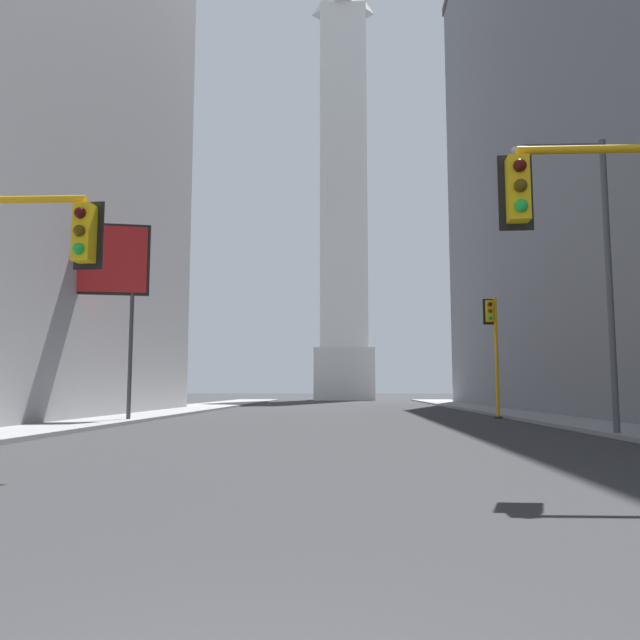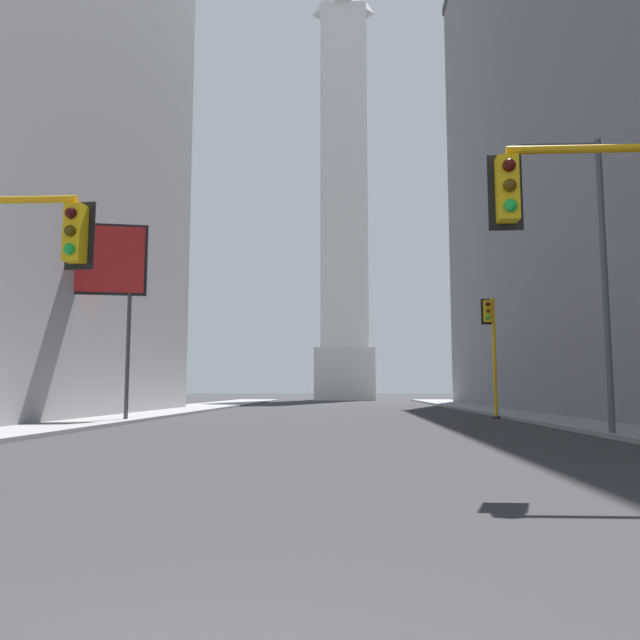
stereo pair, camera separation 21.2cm
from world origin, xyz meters
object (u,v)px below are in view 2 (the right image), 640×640
traffic_light_mid_right (491,338)px  billboard_sign (98,266)px  obelisk (344,187)px  street_lamp (590,254)px

traffic_light_mid_right → billboard_sign: size_ratio=0.68×
traffic_light_mid_right → billboard_sign: billboard_sign is taller
obelisk → street_lamp: size_ratio=6.62×
traffic_light_mid_right → billboard_sign: (-18.40, -4.79, 2.93)m
traffic_light_mid_right → street_lamp: 12.49m
traffic_light_mid_right → billboard_sign: bearing=-165.4°
traffic_light_mid_right → street_lamp: size_ratio=0.65×
traffic_light_mid_right → street_lamp: bearing=-88.4°
obelisk → traffic_light_mid_right: size_ratio=10.12×
billboard_sign → traffic_light_mid_right: bearing=14.6°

